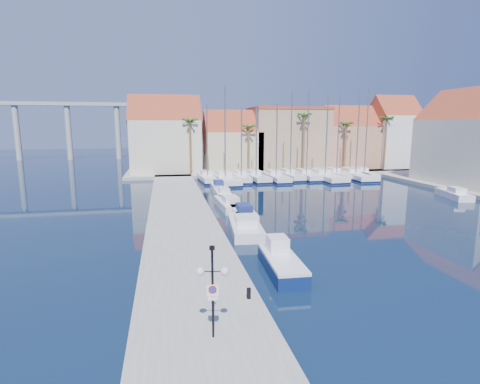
# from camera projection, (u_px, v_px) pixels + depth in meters

# --- Properties ---
(ground) EXTENTS (260.00, 260.00, 0.00)m
(ground) POSITION_uv_depth(u_px,v_px,m) (332.00, 263.00, 23.98)
(ground) COLOR black
(ground) RESTS_ON ground
(quay_west) EXTENTS (6.00, 77.00, 0.50)m
(quay_west) POSITION_uv_depth(u_px,v_px,m) (181.00, 216.00, 35.20)
(quay_west) COLOR gray
(quay_west) RESTS_ON ground
(shore_north) EXTENTS (54.00, 16.00, 0.50)m
(shore_north) POSITION_uv_depth(u_px,v_px,m) (272.00, 170.00, 72.20)
(shore_north) COLOR gray
(shore_north) RESTS_ON ground
(lamp_post) EXTENTS (1.26, 0.51, 3.75)m
(lamp_post) POSITION_uv_depth(u_px,v_px,m) (212.00, 278.00, 14.29)
(lamp_post) COLOR black
(lamp_post) RESTS_ON quay_west
(bollard) EXTENTS (0.21, 0.21, 0.52)m
(bollard) POSITION_uv_depth(u_px,v_px,m) (249.00, 293.00, 17.95)
(bollard) COLOR black
(bollard) RESTS_ON quay_west
(fishing_boat) EXTENTS (2.10, 5.55, 1.91)m
(fishing_boat) POSITION_uv_depth(u_px,v_px,m) (281.00, 261.00, 22.49)
(fishing_boat) COLOR #0E1F52
(fishing_boat) RESTS_ON ground
(motorboat_west_0) EXTENTS (3.07, 7.58, 1.40)m
(motorboat_west_0) POSITION_uv_depth(u_px,v_px,m) (245.00, 225.00, 31.12)
(motorboat_west_0) COLOR white
(motorboat_west_0) RESTS_ON ground
(motorboat_west_1) EXTENTS (2.01, 5.90, 1.40)m
(motorboat_west_1) POSITION_uv_depth(u_px,v_px,m) (243.00, 212.00, 35.71)
(motorboat_west_1) COLOR white
(motorboat_west_1) RESTS_ON ground
(motorboat_west_2) EXTENTS (2.44, 6.74, 1.40)m
(motorboat_west_2) POSITION_uv_depth(u_px,v_px,m) (229.00, 204.00, 39.73)
(motorboat_west_2) COLOR white
(motorboat_west_2) RESTS_ON ground
(motorboat_west_3) EXTENTS (1.80, 5.30, 1.40)m
(motorboat_west_3) POSITION_uv_depth(u_px,v_px,m) (224.00, 195.00, 44.85)
(motorboat_west_3) COLOR white
(motorboat_west_3) RESTS_ON ground
(motorboat_west_4) EXTENTS (1.91, 5.54, 1.40)m
(motorboat_west_4) POSITION_uv_depth(u_px,v_px,m) (218.00, 186.00, 50.92)
(motorboat_west_4) COLOR white
(motorboat_west_4) RESTS_ON ground
(motorboat_east_1) EXTENTS (3.19, 6.10, 1.40)m
(motorboat_east_1) POSITION_uv_depth(u_px,v_px,m) (454.00, 194.00, 45.30)
(motorboat_east_1) COLOR white
(motorboat_east_1) RESTS_ON ground
(sailboat_0) EXTENTS (2.77, 8.62, 11.80)m
(sailboat_0) POSITION_uv_depth(u_px,v_px,m) (207.00, 178.00, 58.67)
(sailboat_0) COLOR white
(sailboat_0) RESTS_ON ground
(sailboat_1) EXTENTS (3.39, 11.69, 14.41)m
(sailboat_1) POSITION_uv_depth(u_px,v_px,m) (225.00, 178.00, 57.91)
(sailboat_1) COLOR white
(sailboat_1) RESTS_ON ground
(sailboat_2) EXTENTS (2.79, 8.69, 11.31)m
(sailboat_2) POSITION_uv_depth(u_px,v_px,m) (241.00, 177.00, 59.20)
(sailboat_2) COLOR white
(sailboat_2) RESTS_ON ground
(sailboat_3) EXTENTS (3.21, 9.58, 11.53)m
(sailboat_3) POSITION_uv_depth(u_px,v_px,m) (255.00, 177.00, 59.93)
(sailboat_3) COLOR white
(sailboat_3) RESTS_ON ground
(sailboat_4) EXTENTS (2.75, 9.54, 11.90)m
(sailboat_4) POSITION_uv_depth(u_px,v_px,m) (275.00, 177.00, 59.78)
(sailboat_4) COLOR white
(sailboat_4) RESTS_ON ground
(sailboat_5) EXTENTS (2.93, 8.60, 14.04)m
(sailboat_5) POSITION_uv_depth(u_px,v_px,m) (289.00, 175.00, 61.32)
(sailboat_5) COLOR white
(sailboat_5) RESTS_ON ground
(sailboat_6) EXTENTS (2.62, 8.45, 14.06)m
(sailboat_6) POSITION_uv_depth(u_px,v_px,m) (305.00, 175.00, 61.26)
(sailboat_6) COLOR white
(sailboat_6) RESTS_ON ground
(sailboat_7) EXTENTS (3.54, 12.07, 13.35)m
(sailboat_7) POSITION_uv_depth(u_px,v_px,m) (323.00, 176.00, 60.93)
(sailboat_7) COLOR white
(sailboat_7) RESTS_ON ground
(sailboat_8) EXTENTS (2.78, 8.41, 13.48)m
(sailboat_8) POSITION_uv_depth(u_px,v_px,m) (335.00, 174.00, 63.02)
(sailboat_8) COLOR white
(sailboat_8) RESTS_ON ground
(sailboat_9) EXTENTS (3.91, 12.17, 14.47)m
(sailboat_9) POSITION_uv_depth(u_px,v_px,m) (354.00, 175.00, 62.41)
(sailboat_9) COLOR white
(sailboat_9) RESTS_ON ground
(sailboat_10) EXTENTS (2.93, 8.58, 14.76)m
(sailboat_10) POSITION_uv_depth(u_px,v_px,m) (363.00, 173.00, 63.63)
(sailboat_10) COLOR white
(sailboat_10) RESTS_ON ground
(building_0) EXTENTS (12.30, 9.00, 13.50)m
(building_0) POSITION_uv_depth(u_px,v_px,m) (166.00, 138.00, 66.21)
(building_0) COLOR beige
(building_0) RESTS_ON shore_north
(building_1) EXTENTS (10.30, 8.00, 11.00)m
(building_1) POSITION_uv_depth(u_px,v_px,m) (232.00, 144.00, 68.78)
(building_1) COLOR #C5B58B
(building_1) RESTS_ON shore_north
(building_2) EXTENTS (14.20, 10.20, 11.50)m
(building_2) POSITION_uv_depth(u_px,v_px,m) (288.00, 138.00, 71.73)
(building_2) COLOR #9B7F5F
(building_2) RESTS_ON shore_north
(building_3) EXTENTS (10.30, 8.00, 12.00)m
(building_3) POSITION_uv_depth(u_px,v_px,m) (348.00, 140.00, 73.18)
(building_3) COLOR #B1765A
(building_3) RESTS_ON shore_north
(building_4) EXTENTS (8.30, 8.00, 14.00)m
(building_4) POSITION_uv_depth(u_px,v_px,m) (392.00, 134.00, 73.78)
(building_4) COLOR silver
(building_4) RESTS_ON shore_north
(building_6) EXTENTS (9.00, 14.30, 13.50)m
(building_6) POSITION_uv_depth(u_px,v_px,m) (472.00, 141.00, 52.25)
(building_6) COLOR beige
(building_6) RESTS_ON shore_east
(palm_0) EXTENTS (2.60, 2.60, 10.15)m
(palm_0) POSITION_uv_depth(u_px,v_px,m) (190.00, 123.00, 61.72)
(palm_0) COLOR brown
(palm_0) RESTS_ON shore_north
(palm_1) EXTENTS (2.60, 2.60, 9.15)m
(palm_1) POSITION_uv_depth(u_px,v_px,m) (249.00, 129.00, 63.85)
(palm_1) COLOR brown
(palm_1) RESTS_ON shore_north
(palm_2) EXTENTS (2.60, 2.60, 11.15)m
(palm_2) POSITION_uv_depth(u_px,v_px,m) (304.00, 118.00, 65.47)
(palm_2) COLOR brown
(palm_2) RESTS_ON shore_north
(palm_3) EXTENTS (2.60, 2.60, 9.65)m
(palm_3) POSITION_uv_depth(u_px,v_px,m) (346.00, 126.00, 67.29)
(palm_3) COLOR brown
(palm_3) RESTS_ON shore_north
(palm_4) EXTENTS (2.60, 2.60, 10.65)m
(palm_4) POSITION_uv_depth(u_px,v_px,m) (387.00, 121.00, 68.69)
(palm_4) COLOR brown
(palm_4) RESTS_ON shore_north
(viaduct) EXTENTS (48.00, 2.20, 14.45)m
(viaduct) POSITION_uv_depth(u_px,v_px,m) (46.00, 119.00, 93.63)
(viaduct) COLOR #9E9E99
(viaduct) RESTS_ON ground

